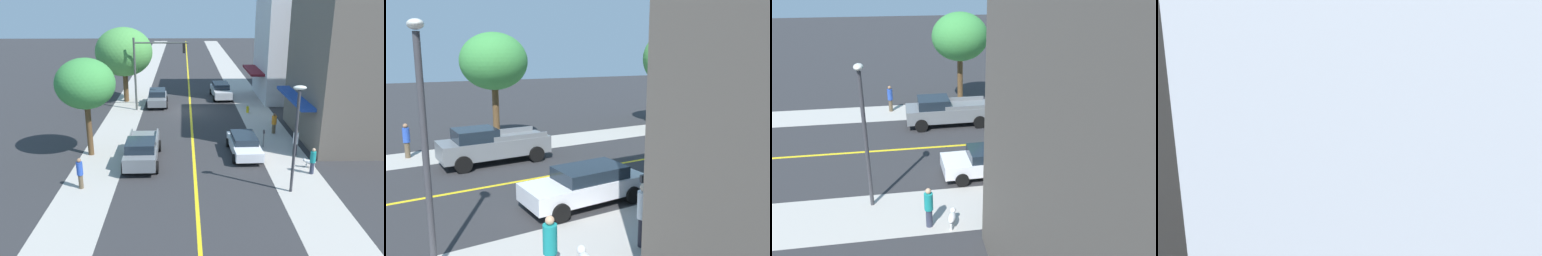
# 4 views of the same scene
# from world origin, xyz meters

# --- Properties ---
(ground_plane) EXTENTS (140.00, 140.00, 0.00)m
(ground_plane) POSITION_xyz_m (0.00, 0.00, 0.00)
(ground_plane) COLOR #2D2D30
(sidewalk_right) EXTENTS (3.18, 126.00, 0.01)m
(sidewalk_right) POSITION_xyz_m (6.18, 0.00, 0.00)
(sidewalk_right) COLOR #ADA8A0
(sidewalk_right) RESTS_ON ground
(road_centerline_stripe) EXTENTS (0.20, 126.00, 0.00)m
(road_centerline_stripe) POSITION_xyz_m (0.00, 0.00, 0.00)
(road_centerline_stripe) COLOR yellow
(road_centerline_stripe) RESTS_ON ground
(street_tree_left_near) EXTENTS (3.94, 3.94, 6.69)m
(street_tree_left_near) POSITION_xyz_m (7.11, 10.72, 4.98)
(street_tree_left_near) COLOR brown
(street_tree_left_near) RESTS_ON ground
(street_tree_right_corner) EXTENTS (5.75, 5.75, 7.59)m
(street_tree_right_corner) POSITION_xyz_m (6.66, -3.90, 5.13)
(street_tree_right_corner) COLOR brown
(street_tree_right_corner) RESTS_ON ground
(parking_meter) EXTENTS (0.12, 0.18, 1.32)m
(parking_meter) POSITION_xyz_m (-5.11, 9.60, 0.87)
(parking_meter) COLOR #4C4C51
(parking_meter) RESTS_ON ground
(traffic_light_mast) EXTENTS (5.13, 0.32, 6.87)m
(traffic_light_mast) POSITION_xyz_m (3.73, -0.57, 4.57)
(traffic_light_mast) COLOR #474C47
(traffic_light_mast) RESTS_ON ground
(street_lamp) EXTENTS (0.70, 0.36, 6.09)m
(street_lamp) POSITION_xyz_m (-5.34, 16.44, 3.79)
(street_lamp) COLOR #38383D
(street_lamp) RESTS_ON ground
(grey_sedan_right_curb) EXTENTS (2.15, 4.30, 1.57)m
(grey_sedan_right_curb) POSITION_xyz_m (3.30, -2.23, 0.81)
(grey_sedan_right_curb) COLOR slate
(grey_sedan_right_curb) RESTS_ON ground
(white_sedan_left_curb) EXTENTS (2.14, 4.60, 1.37)m
(white_sedan_left_curb) POSITION_xyz_m (-3.51, 10.89, 0.74)
(white_sedan_left_curb) COLOR silver
(white_sedan_left_curb) RESTS_ON ground
(grey_pickup_truck) EXTENTS (2.32, 5.43, 1.83)m
(grey_pickup_truck) POSITION_xyz_m (3.41, 12.20, 0.93)
(grey_pickup_truck) COLOR slate
(grey_pickup_truck) RESTS_ON ground
(pedestrian_white_shirt) EXTENTS (0.36, 0.36, 1.87)m
(pedestrian_white_shirt) POSITION_xyz_m (-6.99, 11.15, 0.99)
(pedestrian_white_shirt) COLOR black
(pedestrian_white_shirt) RESTS_ON ground
(pedestrian_orange_shirt) EXTENTS (0.39, 0.39, 1.66)m
(pedestrian_orange_shirt) POSITION_xyz_m (-6.55, 6.54, 0.87)
(pedestrian_orange_shirt) COLOR brown
(pedestrian_orange_shirt) RESTS_ON ground
(pedestrian_blue_shirt) EXTENTS (0.35, 0.35, 1.85)m
(pedestrian_blue_shirt) POSITION_xyz_m (6.56, 15.78, 0.98)
(pedestrian_blue_shirt) COLOR brown
(pedestrian_blue_shirt) RESTS_ON ground
(pedestrian_teal_shirt) EXTENTS (0.34, 0.34, 1.69)m
(pedestrian_teal_shirt) POSITION_xyz_m (-7.23, 14.16, 0.89)
(pedestrian_teal_shirt) COLOR #33384C
(pedestrian_teal_shirt) RESTS_ON ground
(small_dog) EXTENTS (0.82, 0.45, 0.61)m
(small_dog) POSITION_xyz_m (-7.34, 13.28, 0.40)
(small_dog) COLOR silver
(small_dog) RESTS_ON ground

